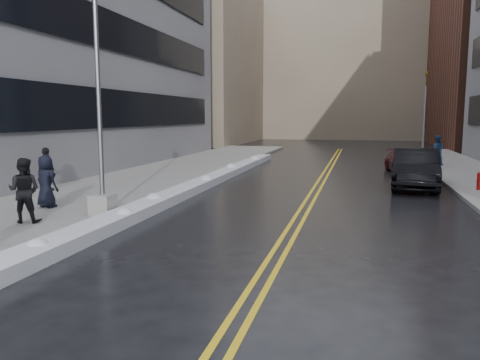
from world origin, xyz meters
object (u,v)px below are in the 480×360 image
Objects in this scene: fire_hydrant at (480,180)px; car_black at (416,169)px; pedestrian_b at (24,190)px; pedestrian_c at (46,182)px; pedestrian_d at (47,169)px; pedestrian_east at (437,150)px; traffic_signal at (425,112)px; lamppost at (100,136)px; car_maroon at (405,162)px.

fire_hydrant is 2.51m from car_black.
pedestrian_c is (-0.80, 2.02, -0.06)m from pedestrian_b.
pedestrian_d is 0.97× the size of pedestrian_east.
pedestrian_b is at bearing -119.48° from traffic_signal.
traffic_signal is at bearing 61.79° from lamppost.
fire_hydrant is 9.90m from pedestrian_east.
car_black is at bearing 41.32° from lamppost.
car_black is at bearing -135.95° from pedestrian_d.
traffic_signal is 27.15m from pedestrian_b.
fire_hydrant is 0.40× the size of pedestrian_b.
fire_hydrant is (12.30, 8.00, -1.98)m from lamppost.
car_maroon is at bearing 54.79° from pedestrian_east.
traffic_signal is 13.66m from car_black.
pedestrian_b reaches higher than car_maroon.
fire_hydrant is at bearing -138.71° from pedestrian_c.
car_maroon is at bearing -118.15° from pedestrian_d.
pedestrian_c is at bearing -82.19° from pedestrian_b.
pedestrian_east is at bearing -138.69° from pedestrian_b.
pedestrian_c is at bearing 48.79° from pedestrian_east.
pedestrian_c is at bearing -140.56° from car_black.
fire_hydrant is at bearing 33.04° from lamppost.
traffic_signal reaches higher than pedestrian_c.
car_maroon is at bearing 108.99° from fire_hydrant.
pedestrian_b is 5.78m from pedestrian_d.
fire_hydrant is 16.44m from pedestrian_c.
pedestrian_d is (-2.16, 2.94, 0.02)m from pedestrian_c.
lamppost reaches higher than traffic_signal.
lamppost is 4.20× the size of pedestrian_b.
pedestrian_east is at bearing 91.24° from fire_hydrant.
pedestrian_c is 0.98× the size of pedestrian_d.
fire_hydrant is 0.17× the size of car_maroon.
car_black is 1.24× the size of car_maroon.
pedestrian_d is (-16.27, -18.59, -2.38)m from traffic_signal.
car_black is (-2.39, 0.71, 0.31)m from fire_hydrant.
car_black is 6.02m from car_maroon.
lamppost is 13.30m from car_black.
car_maroon is at bearing 94.74° from car_black.
pedestrian_c is at bearing -123.25° from traffic_signal.
lamppost is at bearing 166.48° from pedestrian_d.
pedestrian_d reaches higher than fire_hydrant.
traffic_signal is (-0.50, 14.00, 2.85)m from fire_hydrant.
pedestrian_d is at bearing -154.32° from car_black.
lamppost is 21.64m from pedestrian_east.
pedestrian_d is 0.41× the size of car_maroon.
pedestrian_b is 23.72m from pedestrian_east.
pedestrian_east reaches higher than car_maroon.
lamppost reaches higher than car_maroon.
car_black is (-1.89, -13.29, -2.54)m from traffic_signal.
pedestrian_east is (12.09, 17.89, -1.48)m from lamppost.
traffic_signal reaches higher than fire_hydrant.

